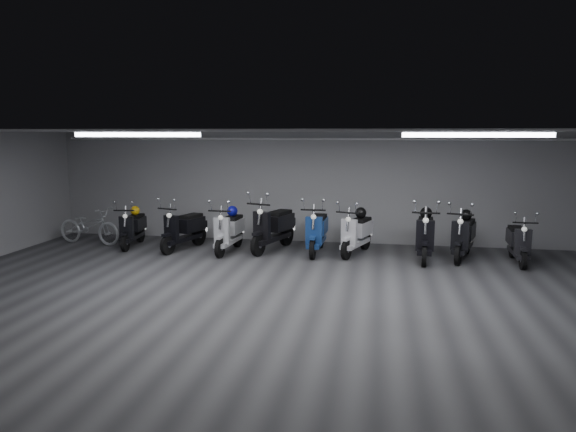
% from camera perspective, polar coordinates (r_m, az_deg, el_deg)
% --- Properties ---
extents(floor, '(14.00, 10.00, 0.01)m').
position_cam_1_polar(floor, '(8.77, -0.06, -9.46)').
color(floor, '#37373A').
rests_on(floor, ground).
extents(ceiling, '(14.00, 10.00, 0.01)m').
position_cam_1_polar(ceiling, '(8.31, -0.06, 9.24)').
color(ceiling, slate).
rests_on(ceiling, ground).
extents(back_wall, '(14.00, 0.01, 2.80)m').
position_cam_1_polar(back_wall, '(13.34, 3.66, 3.10)').
color(back_wall, gray).
rests_on(back_wall, ground).
extents(front_wall, '(14.00, 0.01, 2.80)m').
position_cam_1_polar(front_wall, '(3.75, -13.70, -12.75)').
color(front_wall, gray).
rests_on(front_wall, ground).
extents(fluor_strip_left, '(2.40, 0.18, 0.08)m').
position_cam_1_polar(fluor_strip_left, '(10.20, -16.07, 8.49)').
color(fluor_strip_left, white).
rests_on(fluor_strip_left, ceiling).
extents(fluor_strip_right, '(2.40, 0.18, 0.08)m').
position_cam_1_polar(fluor_strip_right, '(9.32, 19.76, 8.29)').
color(fluor_strip_right, white).
rests_on(fluor_strip_right, ceiling).
extents(conduit, '(13.60, 0.05, 0.05)m').
position_cam_1_polar(conduit, '(13.19, 3.67, 8.34)').
color(conduit, white).
rests_on(conduit, back_wall).
extents(scooter_0, '(0.73, 1.68, 1.21)m').
position_cam_1_polar(scooter_0, '(13.38, -16.53, -0.66)').
color(scooter_0, black).
rests_on(scooter_0, floor).
extents(scooter_1, '(1.08, 1.86, 1.32)m').
position_cam_1_polar(scooter_1, '(12.73, -11.28, -0.71)').
color(scooter_1, black).
rests_on(scooter_1, floor).
extents(scooter_2, '(0.72, 1.80, 1.31)m').
position_cam_1_polar(scooter_2, '(12.31, -6.44, -0.93)').
color(scooter_2, '#BBBCC0').
rests_on(scooter_2, floor).
extents(scooter_3, '(1.27, 2.09, 1.47)m').
position_cam_1_polar(scooter_3, '(12.38, -1.66, -0.44)').
color(scooter_3, black).
rests_on(scooter_3, floor).
extents(scooter_4, '(0.67, 1.86, 1.37)m').
position_cam_1_polar(scooter_4, '(12.14, 3.17, -0.90)').
color(scooter_4, navy).
rests_on(scooter_4, floor).
extents(scooter_6, '(1.12, 1.84, 1.30)m').
position_cam_1_polar(scooter_6, '(12.10, 7.45, -1.15)').
color(scooter_6, white).
rests_on(scooter_6, floor).
extents(scooter_7, '(0.80, 1.94, 1.41)m').
position_cam_1_polar(scooter_7, '(11.89, 14.69, -1.30)').
color(scooter_7, black).
rests_on(scooter_7, floor).
extents(scooter_8, '(1.12, 1.91, 1.35)m').
position_cam_1_polar(scooter_8, '(12.18, 18.55, -1.37)').
color(scooter_8, black).
rests_on(scooter_8, floor).
extents(scooter_9, '(0.61, 1.65, 1.21)m').
position_cam_1_polar(scooter_9, '(12.21, 23.77, -1.98)').
color(scooter_9, black).
rests_on(scooter_9, floor).
extents(bicycle, '(1.83, 0.89, 1.13)m').
position_cam_1_polar(bicycle, '(14.07, -20.79, -0.59)').
color(bicycle, silver).
rests_on(bicycle, floor).
extents(helmet_0, '(0.25, 0.25, 0.25)m').
position_cam_1_polar(helmet_0, '(12.38, 18.79, 0.12)').
color(helmet_0, black).
rests_on(helmet_0, scooter_8).
extents(helmet_1, '(0.26, 0.26, 0.26)m').
position_cam_1_polar(helmet_1, '(12.28, 7.90, 0.35)').
color(helmet_1, black).
rests_on(helmet_1, scooter_6).
extents(helmet_2, '(0.27, 0.27, 0.27)m').
position_cam_1_polar(helmet_2, '(12.10, 14.76, 0.33)').
color(helmet_2, black).
rests_on(helmet_2, scooter_7).
extents(helmet_3, '(0.25, 0.25, 0.25)m').
position_cam_1_polar(helmet_3, '(12.49, -6.07, 0.53)').
color(helmet_3, '#0C0D89').
rests_on(helmet_3, scooter_2).
extents(helmet_4, '(0.23, 0.23, 0.23)m').
position_cam_1_polar(helmet_4, '(13.55, -16.27, 0.58)').
color(helmet_4, '#EFAF0E').
rests_on(helmet_4, scooter_0).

